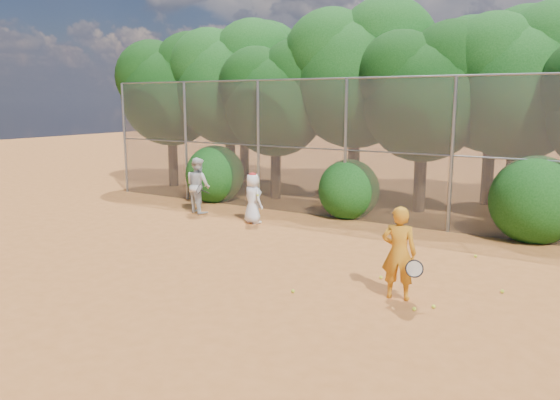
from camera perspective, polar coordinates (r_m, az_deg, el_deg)
The scene contains 24 objects.
ground at distance 10.48m, azimuth -2.66°, elevation -8.57°, with size 80.00×80.00×0.00m, color #AD5E27.
fence_back at distance 15.32m, azimuth 9.83°, elevation 5.20°, with size 20.05×0.09×4.03m.
tree_0 at distance 22.13m, azimuth -11.20°, elevation 11.59°, with size 4.38×3.81×6.00m.
tree_1 at distance 20.91m, azimuth -5.13°, elevation 12.46°, with size 4.64×4.03×6.35m.
tree_2 at distance 18.90m, azimuth -0.27°, elevation 10.96°, with size 3.99×3.47×5.47m.
tree_3 at distance 18.62m, azimuth 8.17°, elevation 13.37°, with size 4.89×4.26×6.70m.
tree_4 at distance 17.15m, azimuth 15.04°, elevation 11.25°, with size 4.19×3.64×5.73m.
tree_5 at distance 17.37m, azimuth 23.96°, elevation 11.66°, with size 4.51×3.92×6.17m.
tree_9 at distance 23.36m, azimuth -3.64°, elevation 12.69°, with size 4.83×4.20×6.62m.
tree_10 at distance 21.05m, azimuth 8.15°, elevation 13.65°, with size 5.15×4.48×7.06m.
tree_11 at distance 19.13m, azimuth 21.70°, elevation 11.97°, with size 4.64×4.03×6.35m.
bush_0 at distance 18.71m, azimuth -6.82°, elevation 2.96°, with size 2.00×2.00×2.00m, color #114411.
bush_1 at distance 16.09m, azimuth 7.21°, elevation 1.38°, with size 1.80×1.80×1.80m, color #114411.
bush_2 at distance 14.70m, azimuth 25.17°, elevation 0.40°, with size 2.20×2.20×2.20m, color #114411.
player_yellow at distance 9.63m, azimuth 12.32°, elevation -5.43°, with size 0.85×0.57×1.64m.
player_teen at distance 15.22m, azimuth -2.85°, elevation 0.21°, with size 0.80×0.67×1.43m.
player_white at distance 16.78m, azimuth -8.55°, elevation 1.53°, with size 0.98×0.87×1.70m.
ball_0 at distance 10.80m, azimuth 10.51°, elevation -7.96°, with size 0.07×0.07×0.07m, color #BDCE25.
ball_1 at distance 12.15m, azimuth 12.86°, elevation -5.97°, with size 0.07×0.07×0.07m, color #BDCE25.
ball_2 at distance 9.56m, azimuth 15.76°, elevation -10.66°, with size 0.07×0.07×0.07m, color #BDCE25.
ball_3 at distance 10.66m, azimuth 22.20°, elevation -8.83°, with size 0.07×0.07×0.07m, color #BDCE25.
ball_4 at distance 9.90m, azimuth 1.37°, elevation -9.50°, with size 0.07×0.07×0.07m, color #BDCE25.
ball_5 at distance 12.75m, azimuth 19.75°, elevation -5.55°, with size 0.07×0.07×0.07m, color #BDCE25.
ball_6 at distance 9.37m, azimuth 13.84°, elevation -10.99°, with size 0.07×0.07×0.07m, color #BDCE25.
Camera 1 is at (5.66, -8.13, 3.41)m, focal length 35.00 mm.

